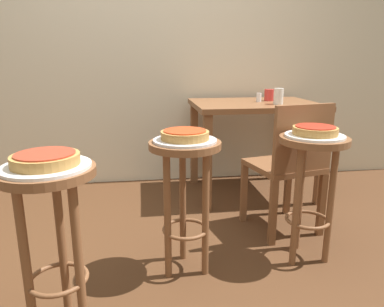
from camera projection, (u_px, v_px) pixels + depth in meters
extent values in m
plane|color=#4C2D19|center=(165.00, 279.00, 1.86)|extent=(6.00, 6.00, 0.00)
cube|color=beige|center=(148.00, 11.00, 3.06)|extent=(6.00, 0.10, 3.00)
cylinder|color=brown|center=(47.00, 172.00, 1.34)|extent=(0.36, 0.36, 0.03)
cylinder|color=brown|center=(62.00, 243.00, 1.54)|extent=(0.04, 0.04, 0.67)
cylinder|color=brown|center=(26.00, 266.00, 1.36)|extent=(0.04, 0.04, 0.67)
cylinder|color=brown|center=(79.00, 262.00, 1.39)|extent=(0.04, 0.04, 0.67)
torus|color=brown|center=(58.00, 279.00, 1.46)|extent=(0.24, 0.24, 0.02)
cylinder|color=silver|center=(46.00, 166.00, 1.34)|extent=(0.33, 0.33, 0.01)
cylinder|color=#B78442|center=(46.00, 160.00, 1.33)|extent=(0.25, 0.25, 0.04)
cylinder|color=#B23823|center=(45.00, 154.00, 1.32)|extent=(0.22, 0.22, 0.01)
cylinder|color=brown|center=(185.00, 145.00, 1.77)|extent=(0.36, 0.36, 0.03)
cylinder|color=brown|center=(183.00, 203.00, 1.97)|extent=(0.04, 0.04, 0.67)
cylinder|color=brown|center=(168.00, 217.00, 1.79)|extent=(0.04, 0.04, 0.67)
cylinder|color=brown|center=(206.00, 215.00, 1.82)|extent=(0.04, 0.04, 0.67)
torus|color=brown|center=(185.00, 229.00, 1.89)|extent=(0.24, 0.24, 0.02)
cylinder|color=silver|center=(185.00, 140.00, 1.77)|extent=(0.31, 0.31, 0.01)
cylinder|color=#B78442|center=(185.00, 135.00, 1.76)|extent=(0.24, 0.24, 0.04)
cylinder|color=red|center=(185.00, 131.00, 1.75)|extent=(0.21, 0.21, 0.01)
cylinder|color=brown|center=(314.00, 140.00, 1.88)|extent=(0.36, 0.36, 0.03)
cylinder|color=brown|center=(300.00, 195.00, 2.08)|extent=(0.04, 0.04, 0.67)
cylinder|color=brown|center=(296.00, 208.00, 1.90)|extent=(0.04, 0.04, 0.67)
cylinder|color=brown|center=(330.00, 206.00, 1.93)|extent=(0.04, 0.04, 0.67)
torus|color=brown|center=(307.00, 220.00, 2.00)|extent=(0.24, 0.24, 0.02)
cylinder|color=silver|center=(315.00, 136.00, 1.88)|extent=(0.31, 0.31, 0.01)
cylinder|color=#B78442|center=(315.00, 131.00, 1.87)|extent=(0.23, 0.23, 0.04)
cylinder|color=red|center=(316.00, 126.00, 1.86)|extent=(0.20, 0.20, 0.01)
cube|color=brown|center=(255.00, 105.00, 2.89)|extent=(0.99, 0.75, 0.04)
cube|color=brown|center=(207.00, 164.00, 2.61)|extent=(0.06, 0.06, 0.73)
cube|color=brown|center=(322.00, 159.00, 2.73)|extent=(0.06, 0.06, 0.73)
cube|color=brown|center=(194.00, 144.00, 3.23)|extent=(0.06, 0.06, 0.73)
cube|color=brown|center=(288.00, 141.00, 3.36)|extent=(0.06, 0.06, 0.73)
cylinder|color=silver|center=(278.00, 96.00, 2.73)|extent=(0.07, 0.07, 0.12)
cylinder|color=red|center=(269.00, 95.00, 2.98)|extent=(0.08, 0.08, 0.09)
cylinder|color=white|center=(259.00, 97.00, 2.90)|extent=(0.04, 0.04, 0.07)
cube|color=brown|center=(283.00, 166.00, 2.32)|extent=(0.48, 0.48, 0.04)
cube|color=brown|center=(304.00, 138.00, 2.10)|extent=(0.40, 0.12, 0.40)
cube|color=brown|center=(288.00, 186.00, 2.60)|extent=(0.04, 0.04, 0.42)
cube|color=brown|center=(244.00, 193.00, 2.48)|extent=(0.04, 0.04, 0.42)
cube|color=brown|center=(322.00, 205.00, 2.27)|extent=(0.04, 0.04, 0.42)
cube|color=brown|center=(273.00, 213.00, 2.15)|extent=(0.04, 0.04, 0.42)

